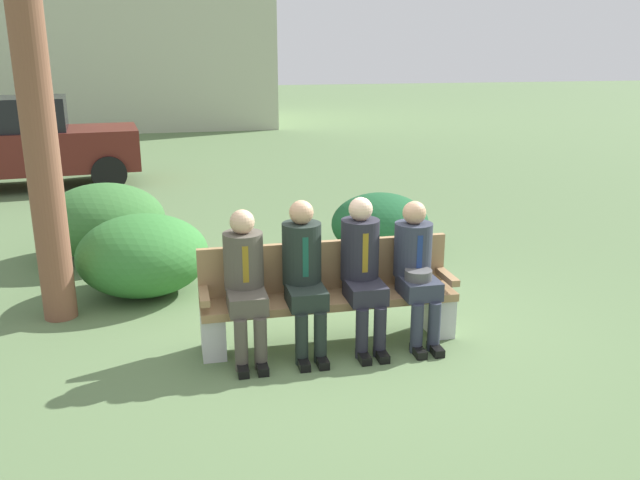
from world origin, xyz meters
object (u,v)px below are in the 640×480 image
at_px(seated_man_centerright, 362,265).
at_px(seated_man_rightmost, 416,265).
at_px(seated_man_centerleft, 304,269).
at_px(seated_man_leftmost, 245,277).
at_px(park_bench, 328,295).
at_px(shrub_near_bench, 143,255).
at_px(shrub_far_lawn, 104,221).
at_px(parked_car_near, 27,143).
at_px(shrub_mid_lawn, 380,224).

height_order(seated_man_centerright, seated_man_rightmost, seated_man_centerright).
bearing_deg(seated_man_centerleft, seated_man_leftmost, -179.39).
bearing_deg(seated_man_leftmost, park_bench, 9.95).
bearing_deg(shrub_near_bench, seated_man_rightmost, -35.04).
relative_size(seated_man_rightmost, shrub_near_bench, 0.91).
relative_size(seated_man_centerright, shrub_far_lawn, 0.88).
xyz_separation_m(seated_man_centerleft, shrub_near_bench, (-1.41, 1.69, -0.31)).
xyz_separation_m(seated_man_centerright, parked_car_near, (-4.21, 7.89, 0.10)).
xyz_separation_m(shrub_near_bench, parked_car_near, (-2.27, 6.19, 0.40)).
bearing_deg(shrub_near_bench, shrub_far_lawn, 109.74).
bearing_deg(parked_car_near, seated_man_rightmost, -59.24).
distance_m(seated_man_centerleft, seated_man_rightmost, 1.02).
bearing_deg(parked_car_near, seated_man_centerleft, -64.97).
height_order(park_bench, shrub_mid_lawn, park_bench).
xyz_separation_m(shrub_far_lawn, parked_car_near, (-1.75, 4.76, 0.37)).
relative_size(seated_man_leftmost, seated_man_rightmost, 1.00).
height_order(seated_man_leftmost, shrub_far_lawn, seated_man_leftmost).
relative_size(park_bench, seated_man_rightmost, 1.80).
bearing_deg(seated_man_centerright, parked_car_near, 118.08).
bearing_deg(seated_man_rightmost, seated_man_leftmost, 179.76).
xyz_separation_m(shrub_near_bench, shrub_far_lawn, (-0.52, 1.44, 0.04)).
bearing_deg(shrub_near_bench, parked_car_near, 110.12).
distance_m(seated_man_leftmost, seated_man_rightmost, 1.52).
height_order(seated_man_centerright, shrub_mid_lawn, seated_man_centerright).
height_order(seated_man_leftmost, seated_man_rightmost, seated_man_leftmost).
relative_size(seated_man_centerright, seated_man_rightmost, 1.05).
bearing_deg(seated_man_rightmost, parked_car_near, 120.76).
relative_size(shrub_mid_lawn, shrub_far_lawn, 0.83).
distance_m(park_bench, seated_man_leftmost, 0.81).
height_order(seated_man_leftmost, seated_man_centerright, seated_man_centerright).
height_order(seated_man_centerleft, seated_man_rightmost, seated_man_centerleft).
xyz_separation_m(seated_man_centerleft, shrub_far_lawn, (-1.93, 3.13, -0.27)).
xyz_separation_m(seated_man_centerright, shrub_near_bench, (-1.94, 1.69, -0.31)).
height_order(shrub_near_bench, parked_car_near, parked_car_near).
relative_size(seated_man_leftmost, seated_man_centerleft, 0.96).
relative_size(seated_man_leftmost, parked_car_near, 0.31).
bearing_deg(seated_man_leftmost, shrub_near_bench, 118.16).
xyz_separation_m(seated_man_centerright, shrub_mid_lawn, (0.97, 2.52, -0.35)).
distance_m(seated_man_rightmost, parked_car_near, 9.19).
xyz_separation_m(seated_man_rightmost, shrub_far_lawn, (-2.95, 3.14, -0.24)).
bearing_deg(parked_car_near, shrub_near_bench, -69.88).
xyz_separation_m(park_bench, parked_car_near, (-3.93, 7.76, 0.40)).
height_order(seated_man_rightmost, shrub_far_lawn, seated_man_rightmost).
distance_m(shrub_near_bench, shrub_far_lawn, 1.53).
relative_size(seated_man_leftmost, seated_man_centerright, 0.96).
distance_m(seated_man_leftmost, shrub_far_lawn, 3.45).
relative_size(park_bench, shrub_far_lawn, 1.52).
xyz_separation_m(park_bench, shrub_far_lawn, (-2.18, 3.00, 0.03)).
bearing_deg(shrub_near_bench, seated_man_centerright, -41.15).
distance_m(seated_man_centerleft, shrub_near_bench, 2.23).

